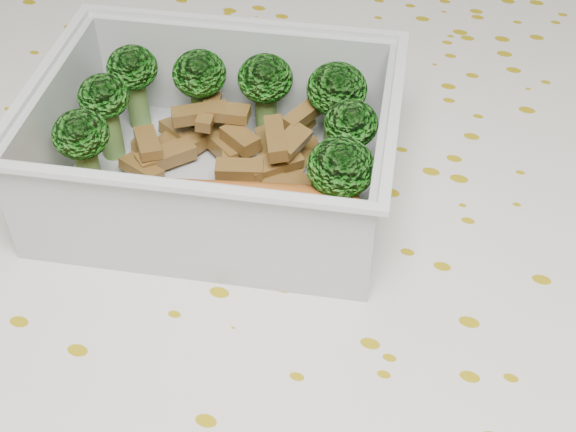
% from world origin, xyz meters
% --- Properties ---
extents(dining_table, '(1.40, 0.90, 0.75)m').
position_xyz_m(dining_table, '(0.00, 0.00, 0.67)').
color(dining_table, brown).
rests_on(dining_table, ground).
extents(tablecloth, '(1.46, 0.96, 0.19)m').
position_xyz_m(tablecloth, '(0.00, 0.00, 0.72)').
color(tablecloth, silver).
rests_on(tablecloth, dining_table).
extents(lunch_container, '(0.20, 0.17, 0.06)m').
position_xyz_m(lunch_container, '(-0.06, 0.04, 0.78)').
color(lunch_container, silver).
rests_on(lunch_container, tablecloth).
extents(broccoli_florets, '(0.16, 0.11, 0.05)m').
position_xyz_m(broccoli_florets, '(-0.06, 0.06, 0.79)').
color(broccoli_florets, '#608C3F').
rests_on(broccoli_florets, lunch_container).
extents(meat_pile, '(0.11, 0.07, 0.03)m').
position_xyz_m(meat_pile, '(-0.06, 0.05, 0.77)').
color(meat_pile, brown).
rests_on(meat_pile, lunch_container).
extents(sausage, '(0.14, 0.06, 0.03)m').
position_xyz_m(sausage, '(-0.05, 0.00, 0.78)').
color(sausage, '#C26224').
rests_on(sausage, lunch_container).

